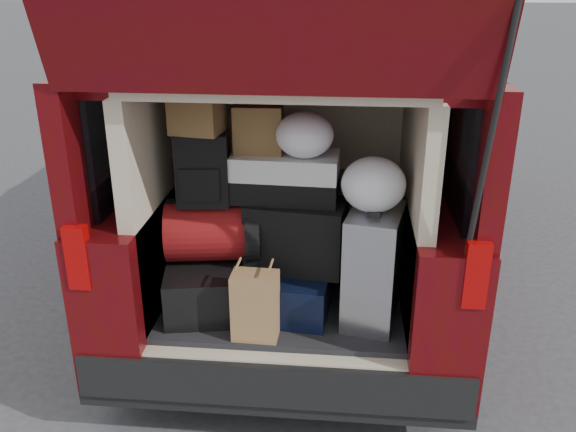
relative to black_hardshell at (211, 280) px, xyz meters
name	(u,v)px	position (x,y,z in m)	size (l,w,h in m)	color
ground	(281,405)	(0.38, -0.15, -0.67)	(80.00, 80.00, 0.00)	#333336
minivan	(306,149)	(0.38, 1.70, 0.24)	(1.90, 5.35, 2.77)	black
load_floor	(285,334)	(0.38, 0.12, -0.40)	(1.24, 1.05, 0.55)	black
black_hardshell	(211,280)	(0.00, 0.00, 0.00)	(0.45, 0.61, 0.25)	black
navy_hardshell	(291,287)	(0.43, -0.02, -0.01)	(0.41, 0.50, 0.22)	black
silver_roller	(373,266)	(0.84, -0.09, 0.17)	(0.24, 0.39, 0.59)	white
kraft_bag	(255,306)	(0.28, -0.32, 0.05)	(0.22, 0.14, 0.34)	#A4734A
red_duffel	(213,231)	(0.02, 0.02, 0.28)	(0.48, 0.31, 0.31)	maroon
black_soft_case	(297,234)	(0.45, 0.03, 0.27)	(0.49, 0.29, 0.35)	black
backpack	(202,169)	(-0.01, -0.01, 0.62)	(0.26, 0.16, 0.37)	black
twotone_duffel	(285,177)	(0.39, 0.07, 0.57)	(0.52, 0.27, 0.24)	white
grocery_sack_lower	(197,111)	(-0.03, 0.00, 0.90)	(0.23, 0.19, 0.21)	brown
grocery_sack_upper	(259,128)	(0.25, 0.11, 0.80)	(0.24, 0.19, 0.24)	brown
plastic_bag_center	(305,135)	(0.49, 0.02, 0.79)	(0.28, 0.26, 0.22)	white
plastic_bag_right	(373,185)	(0.82, -0.09, 0.59)	(0.30, 0.28, 0.26)	white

